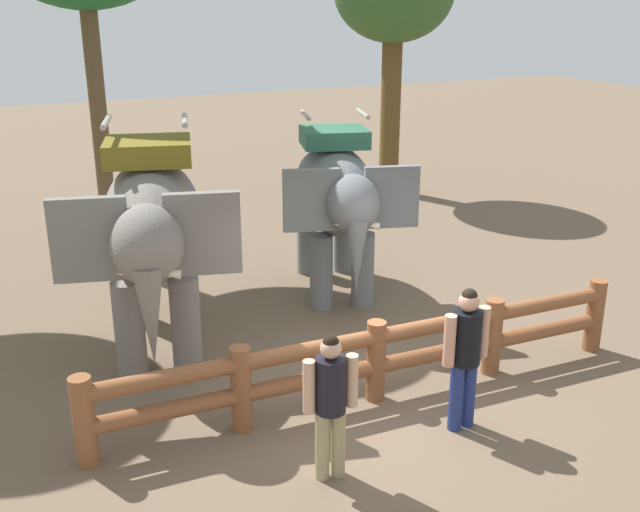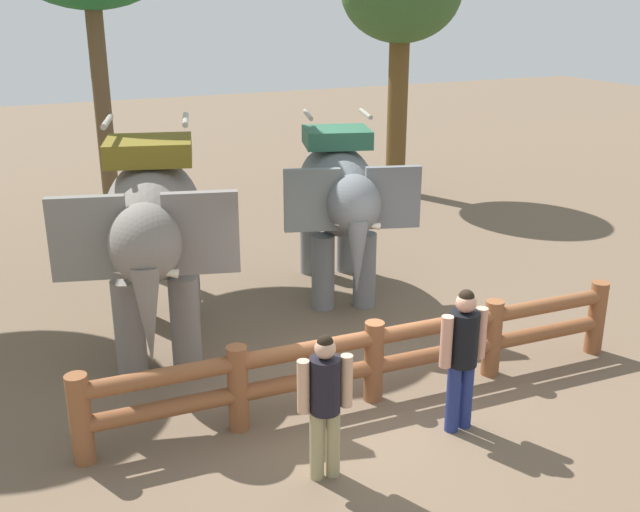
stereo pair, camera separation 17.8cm
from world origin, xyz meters
name	(u,v)px [view 1 (the left image)]	position (x,y,z in m)	size (l,w,h in m)	color
ground_plane	(379,402)	(0.00, 0.00, 0.00)	(60.00, 60.00, 0.00)	brown
log_fence	(376,355)	(0.00, 0.10, 0.61)	(7.18, 0.53, 1.05)	brown
elephant_near_left	(153,228)	(-2.06, 2.58, 1.83)	(2.54, 3.90, 3.26)	slate
elephant_center	(336,196)	(1.16, 3.47, 1.70)	(2.41, 3.61, 3.02)	slate
tourist_woman_in_black	(331,397)	(-1.22, -1.08, 0.95)	(0.57, 0.37, 1.63)	tan
tourist_man_in_blue	(466,349)	(0.58, -0.90, 1.01)	(0.62, 0.36, 1.74)	navy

